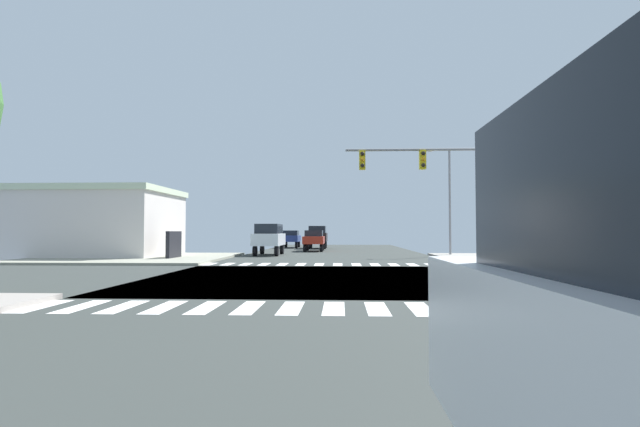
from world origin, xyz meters
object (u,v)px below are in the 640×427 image
object	(u,v)px
traffic_signal_mast	(431,173)
sedan_inner_4	(314,239)
bank_building	(65,223)
sedan_trailing_3	(291,237)
suv_middle_4	(269,237)
street_lamp	(446,191)
suv_leading_3	(318,235)

from	to	relation	value
traffic_signal_mast	sedan_inner_4	distance (m)	19.28
bank_building	sedan_trailing_3	bearing A→B (deg)	54.12
bank_building	sedan_inner_4	bearing A→B (deg)	31.65
sedan_trailing_3	suv_middle_4	bearing A→B (deg)	90.00
traffic_signal_mast	street_lamp	world-z (taller)	street_lamp
sedan_trailing_3	suv_middle_4	xyz separation A→B (m)	(-0.00, -15.92, 0.28)
suv_leading_3	sedan_inner_4	xyz separation A→B (m)	(0.00, -6.69, -0.28)
traffic_signal_mast	sedan_inner_4	bearing A→B (deg)	112.38
traffic_signal_mast	suv_middle_4	bearing A→B (deg)	134.53
traffic_signal_mast	suv_middle_4	distance (m)	14.96
suv_leading_3	street_lamp	bearing A→B (deg)	123.57
suv_leading_3	sedan_trailing_3	world-z (taller)	suv_leading_3
bank_building	suv_middle_4	world-z (taller)	bank_building
street_lamp	bank_building	world-z (taller)	street_lamp
street_lamp	suv_middle_4	xyz separation A→B (m)	(-13.01, 1.27, -3.28)
street_lamp	suv_middle_4	bearing A→B (deg)	174.41
sedan_trailing_3	suv_middle_4	world-z (taller)	suv_middle_4
street_lamp	suv_middle_4	distance (m)	13.47
bank_building	suv_middle_4	xyz separation A→B (m)	(13.90, 3.30, -1.00)
bank_building	suv_middle_4	size ratio (longest dim) A/B	3.56
traffic_signal_mast	suv_leading_3	size ratio (longest dim) A/B	1.64
traffic_signal_mast	sedan_trailing_3	world-z (taller)	traffic_signal_mast
sedan_trailing_3	sedan_inner_4	bearing A→B (deg)	108.83
traffic_signal_mast	bank_building	bearing A→B (deg)	163.64
street_lamp	suv_leading_3	xyz separation A→B (m)	(-10.01, 15.08, -3.28)
street_lamp	suv_leading_3	world-z (taller)	street_lamp
traffic_signal_mast	sedan_inner_4	size ratio (longest dim) A/B	1.76
bank_building	suv_leading_3	size ratio (longest dim) A/B	3.56
suv_leading_3	bank_building	bearing A→B (deg)	45.34
sedan_inner_4	suv_middle_4	bearing A→B (deg)	67.15
suv_leading_3	sedan_inner_4	bearing A→B (deg)	90.00
street_lamp	sedan_trailing_3	xyz separation A→B (m)	(-13.01, 17.19, -3.56)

